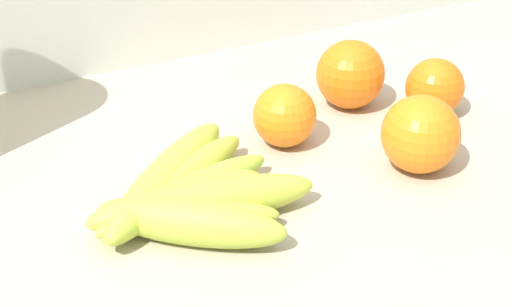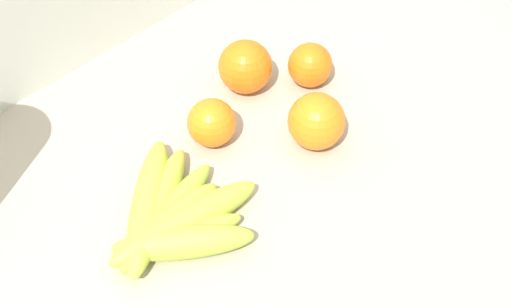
# 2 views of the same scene
# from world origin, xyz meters

# --- Properties ---
(wall_back) EXTENTS (1.97, 0.06, 1.30)m
(wall_back) POSITION_xyz_m (0.00, 0.38, 0.65)
(wall_back) COLOR silver
(wall_back) RESTS_ON ground
(banana_bunch) EXTENTS (0.22, 0.23, 0.04)m
(banana_bunch) POSITION_xyz_m (-0.03, 0.02, 0.91)
(banana_bunch) COLOR #AAC43F
(banana_bunch) RESTS_ON counter
(orange_back_left) EXTENTS (0.07, 0.07, 0.07)m
(orange_back_left) POSITION_xyz_m (0.11, 0.09, 0.92)
(orange_back_left) COLOR orange
(orange_back_left) RESTS_ON counter
(orange_center) EXTENTS (0.07, 0.07, 0.07)m
(orange_center) POSITION_xyz_m (0.30, 0.08, 0.92)
(orange_center) COLOR orange
(orange_center) RESTS_ON counter
(orange_front) EXTENTS (0.08, 0.08, 0.08)m
(orange_front) POSITION_xyz_m (0.21, -0.01, 0.93)
(orange_front) COLOR orange
(orange_front) RESTS_ON counter
(orange_back_right) EXTENTS (0.08, 0.08, 0.08)m
(orange_back_right) POSITION_xyz_m (0.22, 0.14, 0.93)
(orange_back_right) COLOR orange
(orange_back_right) RESTS_ON counter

